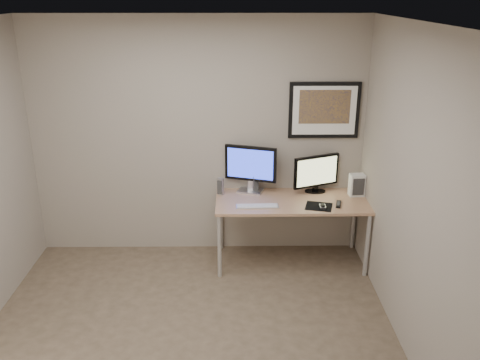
{
  "coord_description": "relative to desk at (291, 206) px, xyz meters",
  "views": [
    {
      "loc": [
        0.4,
        -3.59,
        2.82
      ],
      "look_at": [
        0.45,
        1.1,
        1.05
      ],
      "focal_mm": 38.0,
      "sensor_mm": 36.0,
      "label": 1
    }
  ],
  "objects": [
    {
      "name": "mouse",
      "position": [
        0.3,
        -0.2,
        0.09
      ],
      "size": [
        0.06,
        0.1,
        0.03
      ],
      "primitive_type": "ellipsoid",
      "rotation": [
        0.0,
        0.0,
        -0.05
      ],
      "color": "black",
      "rests_on": "mousepad"
    },
    {
      "name": "desk",
      "position": [
        0.0,
        0.0,
        0.0
      ],
      "size": [
        1.6,
        0.7,
        0.73
      ],
      "color": "#9E6C4C",
      "rests_on": "floor"
    },
    {
      "name": "monitor_large",
      "position": [
        -0.43,
        0.25,
        0.35
      ],
      "size": [
        0.55,
        0.25,
        0.52
      ],
      "rotation": [
        0.0,
        0.0,
        -0.31
      ],
      "color": "#B3B3B8",
      "rests_on": "desk"
    },
    {
      "name": "speaker_right",
      "position": [
        -0.39,
        0.27,
        0.17
      ],
      "size": [
        0.11,
        0.11,
        0.2
      ],
      "primitive_type": "cylinder",
      "rotation": [
        0.0,
        0.0,
        0.42
      ],
      "color": "#B3B3B8",
      "rests_on": "desk"
    },
    {
      "name": "framed_art",
      "position": [
        0.35,
        0.33,
        0.96
      ],
      "size": [
        0.75,
        0.04,
        0.6
      ],
      "color": "black",
      "rests_on": "room"
    },
    {
      "name": "remote",
      "position": [
        0.47,
        -0.14,
        0.08
      ],
      "size": [
        0.09,
        0.18,
        0.02
      ],
      "primitive_type": "cube",
      "rotation": [
        0.0,
        0.0,
        -0.24
      ],
      "color": "black",
      "rests_on": "desk"
    },
    {
      "name": "speaker_left",
      "position": [
        -0.75,
        0.18,
        0.16
      ],
      "size": [
        0.09,
        0.09,
        0.18
      ],
      "primitive_type": "cylinder",
      "rotation": [
        0.0,
        0.0,
        -0.27
      ],
      "color": "#B3B3B8",
      "rests_on": "desk"
    },
    {
      "name": "fan_unit",
      "position": [
        0.71,
        0.13,
        0.19
      ],
      "size": [
        0.17,
        0.13,
        0.24
      ],
      "primitive_type": "cube",
      "rotation": [
        0.0,
        0.0,
        0.09
      ],
      "color": "white",
      "rests_on": "desk"
    },
    {
      "name": "mousepad",
      "position": [
        0.26,
        -0.17,
        0.07
      ],
      "size": [
        0.32,
        0.29,
        0.0
      ],
      "primitive_type": "cube",
      "rotation": [
        0.0,
        0.0,
        -0.25
      ],
      "color": "black",
      "rests_on": "desk"
    },
    {
      "name": "keyboard",
      "position": [
        -0.37,
        -0.17,
        0.07
      ],
      "size": [
        0.44,
        0.13,
        0.02
      ],
      "primitive_type": "cube",
      "rotation": [
        0.0,
        0.0,
        0.03
      ],
      "color": "silver",
      "rests_on": "desk"
    },
    {
      "name": "monitor_tv",
      "position": [
        0.28,
        0.22,
        0.29
      ],
      "size": [
        0.51,
        0.23,
        0.42
      ],
      "rotation": [
        0.0,
        0.0,
        0.39
      ],
      "color": "black",
      "rests_on": "desk"
    },
    {
      "name": "room",
      "position": [
        -1.0,
        -0.9,
        0.98
      ],
      "size": [
        3.6,
        3.6,
        3.6
      ],
      "color": "white",
      "rests_on": "ground"
    },
    {
      "name": "floor",
      "position": [
        -1.0,
        -1.35,
        -0.66
      ],
      "size": [
        3.6,
        3.6,
        0.0
      ],
      "primitive_type": "plane",
      "color": "#4E4130",
      "rests_on": "ground"
    }
  ]
}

